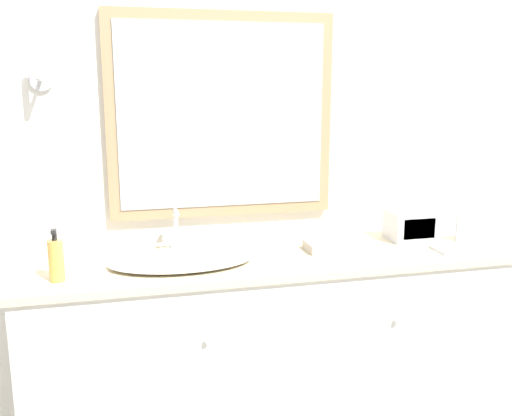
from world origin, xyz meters
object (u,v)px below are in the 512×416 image
object	(u,v)px
picture_frame	(467,228)
soap_bottle	(56,260)
sink_basin	(181,259)
appliance_box	(411,225)

from	to	relation	value
picture_frame	soap_bottle	bearing A→B (deg)	-176.00
picture_frame	sink_basin	bearing A→B (deg)	-178.93
sink_basin	appliance_box	bearing A→B (deg)	5.74
soap_bottle	picture_frame	xyz separation A→B (m)	(1.71, 0.12, -0.02)
appliance_box	sink_basin	bearing A→B (deg)	-174.26
soap_bottle	appliance_box	bearing A→B (deg)	7.68
sink_basin	picture_frame	world-z (taller)	sink_basin
soap_bottle	appliance_box	distance (m)	1.50
soap_bottle	picture_frame	distance (m)	1.72
sink_basin	picture_frame	distance (m)	1.27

